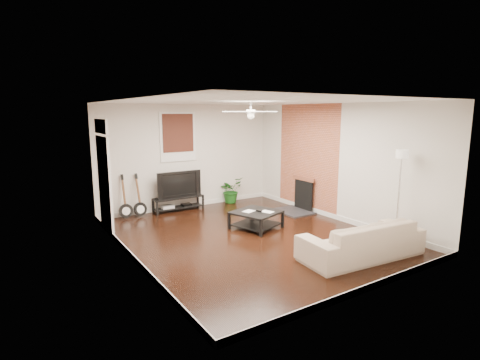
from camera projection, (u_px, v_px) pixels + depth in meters
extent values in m
cube|color=black|center=(250.00, 236.00, 7.93)|extent=(5.00, 6.00, 0.01)
cube|color=white|center=(251.00, 101.00, 7.43)|extent=(5.00, 6.00, 0.01)
cube|color=silver|center=(188.00, 157.00, 10.17)|extent=(5.00, 0.01, 2.80)
cube|color=silver|center=(372.00, 199.00, 5.20)|extent=(5.00, 0.01, 2.80)
cube|color=silver|center=(129.00, 183.00, 6.35)|extent=(0.01, 6.00, 2.80)
cube|color=silver|center=(336.00, 162.00, 9.01)|extent=(0.01, 6.00, 2.80)
cube|color=#B55D3A|center=(307.00, 158.00, 9.83)|extent=(0.02, 2.20, 2.80)
cube|color=black|center=(298.00, 194.00, 9.84)|extent=(0.80, 1.10, 0.92)
cube|color=#35170E|center=(178.00, 137.00, 9.88)|extent=(1.00, 0.06, 1.30)
cube|color=white|center=(105.00, 176.00, 7.97)|extent=(0.08, 1.00, 2.50)
cube|color=black|center=(179.00, 204.00, 9.97)|extent=(1.35, 0.36, 0.38)
imported|color=black|center=(178.00, 184.00, 9.89)|extent=(1.21, 0.16, 0.69)
cube|color=black|center=(256.00, 220.00, 8.45)|extent=(1.18, 1.18, 0.39)
imported|color=#C7AE95|center=(361.00, 239.00, 6.73)|extent=(2.39, 1.13, 0.68)
imported|color=#195618|center=(231.00, 190.00, 10.84)|extent=(0.80, 0.74, 0.74)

